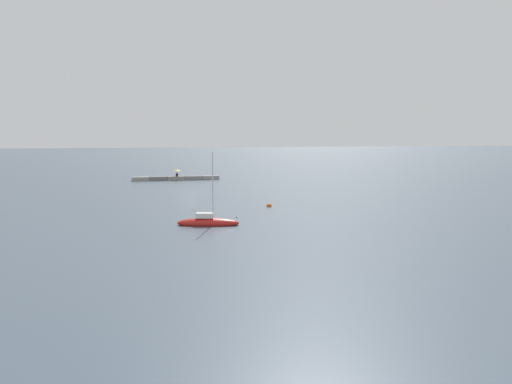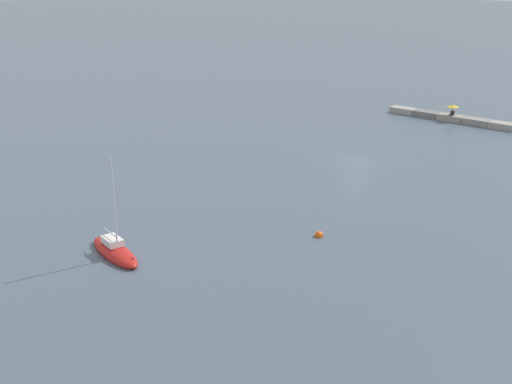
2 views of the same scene
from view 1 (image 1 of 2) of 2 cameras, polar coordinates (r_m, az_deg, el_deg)
The scene contains 6 objects.
ground_plane at distance 79.89m, azimuth -6.96°, elevation -0.08°, with size 500.00×500.00×0.00m, color #475666.
seawall_pier at distance 101.57m, azimuth -8.29°, elevation 1.42°, with size 15.81×1.62×0.72m.
person_seated_dark_left at distance 101.36m, azimuth -8.19°, elevation 1.76°, with size 0.46×0.65×0.73m.
umbrella_open_yellow at distance 101.40m, azimuth -8.19°, elevation 2.25°, with size 1.38×1.38×1.30m.
sailboat_red_near at distance 51.61m, azimuth -5.00°, elevation -3.15°, with size 6.02×3.01×7.13m.
mooring_buoy_near at distance 64.23m, azimuth 1.36°, elevation -1.45°, with size 0.60×0.60×0.60m.
Camera 1 is at (8.42, 78.98, 8.58)m, focal length 38.64 mm.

